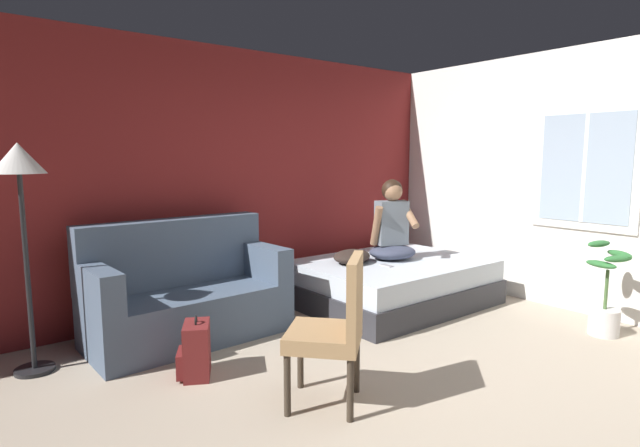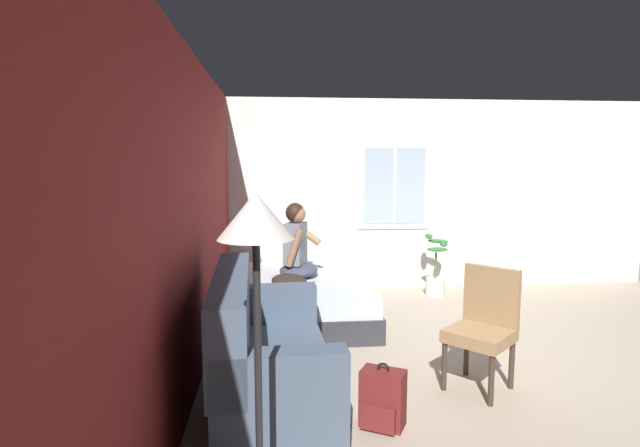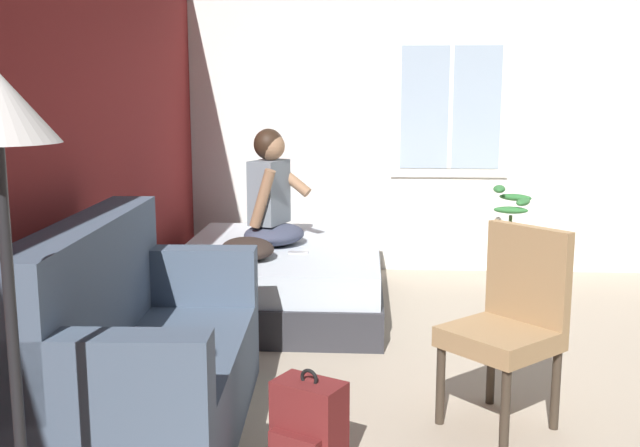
% 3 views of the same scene
% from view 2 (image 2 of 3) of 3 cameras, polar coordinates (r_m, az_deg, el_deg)
% --- Properties ---
extents(ground_plane, '(40.00, 40.00, 0.00)m').
position_cam_2_polar(ground_plane, '(5.08, 20.44, -14.52)').
color(ground_plane, tan).
extents(wall_back_accent, '(10.52, 0.16, 2.70)m').
position_cam_2_polar(wall_back_accent, '(4.32, -14.72, 0.44)').
color(wall_back_accent, maroon).
rests_on(wall_back_accent, ground).
extents(wall_side_with_window, '(0.19, 6.89, 2.70)m').
position_cam_2_polar(wall_side_with_window, '(7.39, 11.29, 3.28)').
color(wall_side_with_window, silver).
rests_on(wall_side_with_window, ground).
extents(bed, '(1.99, 1.52, 0.48)m').
position_cam_2_polar(bed, '(5.92, -1.88, -8.50)').
color(bed, '#2D2D33').
rests_on(bed, ground).
extents(couch, '(1.73, 0.89, 1.04)m').
position_cam_2_polar(couch, '(3.79, -6.48, -15.30)').
color(couch, '#47566B').
rests_on(couch, ground).
extents(side_chair, '(0.65, 0.65, 0.98)m').
position_cam_2_polar(side_chair, '(4.32, 18.19, -10.81)').
color(side_chair, '#382D23').
rests_on(side_chair, ground).
extents(person_seated, '(0.64, 0.59, 0.88)m').
position_cam_2_polar(person_seated, '(5.83, -2.64, -2.71)').
color(person_seated, '#383D51').
rests_on(person_seated, bed).
extents(backpack, '(0.33, 0.35, 0.46)m').
position_cam_2_polar(backpack, '(3.69, 7.14, -19.35)').
color(backpack, maroon).
rests_on(backpack, ground).
extents(throw_pillow, '(0.58, 0.51, 0.14)m').
position_cam_2_polar(throw_pillow, '(5.41, -3.55, -6.60)').
color(throw_pillow, '#2D231E').
rests_on(throw_pillow, bed).
extents(cell_phone, '(0.07, 0.15, 0.01)m').
position_cam_2_polar(cell_phone, '(5.63, -0.14, -6.74)').
color(cell_phone, '#B7B7BC').
rests_on(cell_phone, bed).
extents(floor_lamp, '(0.36, 0.36, 1.70)m').
position_cam_2_polar(floor_lamp, '(2.34, -7.30, -3.02)').
color(floor_lamp, black).
rests_on(floor_lamp, ground).
extents(potted_plant, '(0.39, 0.37, 0.85)m').
position_cam_2_polar(potted_plant, '(7.02, 13.08, -5.64)').
color(potted_plant, silver).
rests_on(potted_plant, ground).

